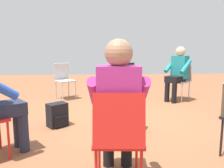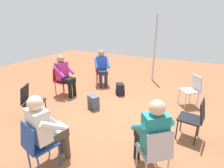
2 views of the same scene
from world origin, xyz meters
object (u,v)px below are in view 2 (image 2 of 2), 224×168
(chair_east, at_px, (61,79))
(person_in_magenta, at_px, (64,74))
(chair_northwest, at_px, (155,150))
(backpack_near_laptop_user, at_px, (93,103))
(person_with_laptop, at_px, (46,127))
(chair_northeast, at_px, (31,100))
(person_in_teal, at_px, (151,132))
(chair_southwest, at_px, (192,88))
(chair_north, at_px, (37,143))
(chair_southeast, at_px, (101,70))
(backpack_by_empty_chair, at_px, (120,90))
(chair_west, at_px, (194,117))
(person_in_blue, at_px, (102,66))

(chair_east, bearing_deg, person_in_magenta, 90.00)
(chair_northwest, relative_size, backpack_near_laptop_user, 2.36)
(chair_northwest, relative_size, person_with_laptop, 0.69)
(chair_northeast, relative_size, person_in_teal, 0.69)
(chair_northwest, bearing_deg, chair_northeast, 132.91)
(chair_northwest, height_order, chair_southwest, same)
(chair_southwest, xyz_separation_m, person_in_teal, (0.42, 2.63, 0.20))
(chair_northeast, height_order, chair_northwest, same)
(chair_north, distance_m, chair_northwest, 1.73)
(chair_northwest, bearing_deg, person_with_laptop, 156.60)
(chair_southeast, bearing_deg, backpack_near_laptop_user, 75.56)
(chair_north, bearing_deg, backpack_by_empty_chair, 105.89)
(person_with_laptop, bearing_deg, chair_east, 142.34)
(person_with_laptop, distance_m, person_in_teal, 1.58)
(chair_west, height_order, backpack_by_empty_chair, chair_west)
(chair_west, distance_m, chair_southeast, 3.71)
(chair_southeast, xyz_separation_m, chair_northwest, (-2.71, 3.19, 0.00))
(chair_west, relative_size, backpack_by_empty_chair, 2.36)
(chair_north, bearing_deg, person_with_laptop, 90.00)
(chair_southeast, height_order, backpack_near_laptop_user, chair_southeast)
(chair_southwest, distance_m, backpack_near_laptop_user, 2.63)
(chair_west, distance_m, backpack_near_laptop_user, 2.42)
(chair_southwest, bearing_deg, backpack_near_laptop_user, 84.88)
(chair_southeast, distance_m, backpack_by_empty_chair, 1.24)
(chair_north, distance_m, person_in_teal, 1.70)
(chair_northeast, distance_m, chair_north, 1.64)
(chair_north, height_order, person_with_laptop, person_with_laptop)
(chair_north, bearing_deg, chair_northeast, 157.36)
(chair_southeast, height_order, person_in_teal, person_in_teal)
(backpack_by_empty_chair, bearing_deg, person_in_blue, -28.16)
(chair_west, bearing_deg, backpack_near_laptop_user, 92.98)
(chair_northeast, distance_m, backpack_by_empty_chair, 2.56)
(chair_east, distance_m, person_with_laptop, 2.88)
(chair_west, bearing_deg, chair_southeast, 65.91)
(chair_east, bearing_deg, person_in_blue, 154.73)
(backpack_by_empty_chair, bearing_deg, chair_northeast, 61.04)
(person_in_teal, xyz_separation_m, person_in_magenta, (3.05, -1.65, 0.00))
(chair_east, bearing_deg, chair_west, 85.81)
(chair_west, xyz_separation_m, chair_southwest, (0.13, -1.53, 0.00))
(chair_northeast, distance_m, person_with_laptop, 1.59)
(chair_northwest, relative_size, backpack_by_empty_chair, 2.36)
(chair_north, height_order, person_in_teal, person_in_teal)
(chair_northwest, relative_size, person_in_magenta, 0.69)
(chair_east, relative_size, person_with_laptop, 0.69)
(person_with_laptop, height_order, backpack_near_laptop_user, person_with_laptop)
(chair_east, xyz_separation_m, chair_northwest, (-3.33, 1.79, 0.00))
(chair_southeast, xyz_separation_m, backpack_by_empty_chair, (-1.02, 0.62, -0.34))
(backpack_near_laptop_user, bearing_deg, person_in_teal, 144.67)
(chair_southeast, distance_m, backpack_near_laptop_user, 1.95)
(person_in_magenta, bearing_deg, chair_southeast, 166.59)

